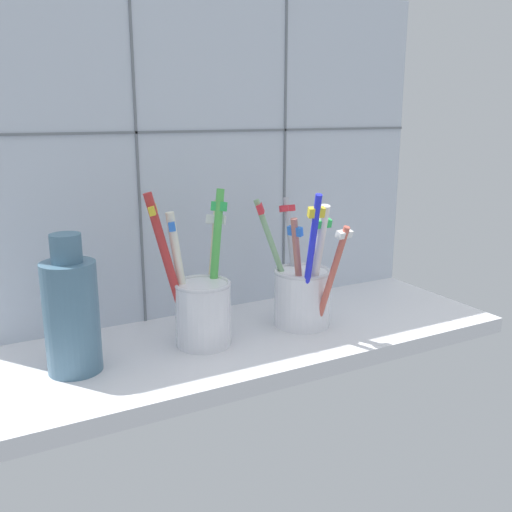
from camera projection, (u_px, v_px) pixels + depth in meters
The scene contains 5 objects.
counter_slab at pixel (255, 341), 71.86cm from camera, with size 64.00×22.00×2.00cm, color silver.
tile_wall_back at pixel (213, 161), 76.80cm from camera, with size 64.00×2.20×45.00cm.
toothbrush_cup_left at pixel (202, 305), 67.22cm from camera, with size 11.21×9.00×18.44cm.
toothbrush_cup_right at pixel (304, 291), 73.19cm from camera, with size 9.29×13.09×18.07cm.
ceramic_vase at pixel (72, 314), 59.58cm from camera, with size 5.72×5.72×14.99cm.
Camera 1 is at (-31.72, -59.03, 29.07)cm, focal length 40.12 mm.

